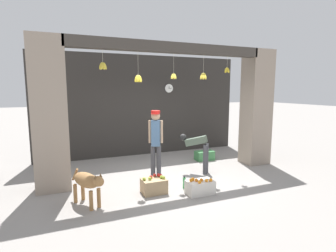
{
  "coord_description": "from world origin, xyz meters",
  "views": [
    {
      "loc": [
        -2.49,
        -5.69,
        2.16
      ],
      "look_at": [
        0.0,
        0.38,
        1.23
      ],
      "focal_mm": 28.0,
      "sensor_mm": 36.0,
      "label": 1
    }
  ],
  "objects_px": {
    "fruit_crate_apples": "(154,185)",
    "wall_clock": "(169,88)",
    "shopkeeper": "(156,139)",
    "fruit_crate_oranges": "(200,187)",
    "dog": "(88,182)",
    "produce_box_green": "(204,155)",
    "worker_stooping": "(198,148)",
    "water_bottle": "(184,183)"
  },
  "relations": [
    {
      "from": "dog",
      "to": "shopkeeper",
      "type": "relative_size",
      "value": 0.55
    },
    {
      "from": "dog",
      "to": "produce_box_green",
      "type": "xyz_separation_m",
      "value": [
        3.62,
        1.95,
        -0.32
      ]
    },
    {
      "from": "shopkeeper",
      "to": "water_bottle",
      "type": "bearing_deg",
      "value": 139.42
    },
    {
      "from": "wall_clock",
      "to": "shopkeeper",
      "type": "bearing_deg",
      "value": -118.97
    },
    {
      "from": "fruit_crate_oranges",
      "to": "wall_clock",
      "type": "bearing_deg",
      "value": 77.47
    },
    {
      "from": "dog",
      "to": "fruit_crate_oranges",
      "type": "height_order",
      "value": "dog"
    },
    {
      "from": "shopkeeper",
      "to": "wall_clock",
      "type": "distance_m",
      "value": 3.02
    },
    {
      "from": "worker_stooping",
      "to": "fruit_crate_apples",
      "type": "height_order",
      "value": "worker_stooping"
    },
    {
      "from": "fruit_crate_oranges",
      "to": "water_bottle",
      "type": "height_order",
      "value": "fruit_crate_oranges"
    },
    {
      "from": "shopkeeper",
      "to": "fruit_crate_apples",
      "type": "xyz_separation_m",
      "value": [
        -0.33,
        -0.8,
        -0.82
      ]
    },
    {
      "from": "worker_stooping",
      "to": "fruit_crate_oranges",
      "type": "relative_size",
      "value": 1.77
    },
    {
      "from": "worker_stooping",
      "to": "water_bottle",
      "type": "bearing_deg",
      "value": -179.91
    },
    {
      "from": "dog",
      "to": "water_bottle",
      "type": "xyz_separation_m",
      "value": [
        2.03,
        0.09,
        -0.34
      ]
    },
    {
      "from": "dog",
      "to": "wall_clock",
      "type": "relative_size",
      "value": 3.07
    },
    {
      "from": "fruit_crate_oranges",
      "to": "fruit_crate_apples",
      "type": "distance_m",
      "value": 0.96
    },
    {
      "from": "shopkeeper",
      "to": "produce_box_green",
      "type": "bearing_deg",
      "value": -126.64
    },
    {
      "from": "dog",
      "to": "wall_clock",
      "type": "xyz_separation_m",
      "value": [
        3.01,
        3.33,
        1.72
      ]
    },
    {
      "from": "shopkeeper",
      "to": "produce_box_green",
      "type": "height_order",
      "value": "shopkeeper"
    },
    {
      "from": "dog",
      "to": "worker_stooping",
      "type": "height_order",
      "value": "worker_stooping"
    },
    {
      "from": "dog",
      "to": "worker_stooping",
      "type": "distance_m",
      "value": 3.01
    },
    {
      "from": "dog",
      "to": "shopkeeper",
      "type": "height_order",
      "value": "shopkeeper"
    },
    {
      "from": "dog",
      "to": "produce_box_green",
      "type": "bearing_deg",
      "value": 90.35
    },
    {
      "from": "fruit_crate_oranges",
      "to": "wall_clock",
      "type": "distance_m",
      "value": 4.24
    },
    {
      "from": "fruit_crate_apples",
      "to": "wall_clock",
      "type": "distance_m",
      "value": 4.16
    },
    {
      "from": "dog",
      "to": "water_bottle",
      "type": "height_order",
      "value": "dog"
    },
    {
      "from": "fruit_crate_oranges",
      "to": "fruit_crate_apples",
      "type": "height_order",
      "value": "fruit_crate_apples"
    },
    {
      "from": "shopkeeper",
      "to": "fruit_crate_apples",
      "type": "distance_m",
      "value": 1.19
    },
    {
      "from": "fruit_crate_apples",
      "to": "wall_clock",
      "type": "bearing_deg",
      "value": 62.57
    },
    {
      "from": "produce_box_green",
      "to": "water_bottle",
      "type": "height_order",
      "value": "produce_box_green"
    },
    {
      "from": "worker_stooping",
      "to": "wall_clock",
      "type": "bearing_deg",
      "value": 39.34
    },
    {
      "from": "fruit_crate_apples",
      "to": "produce_box_green",
      "type": "bearing_deg",
      "value": 38.89
    },
    {
      "from": "worker_stooping",
      "to": "dog",
      "type": "bearing_deg",
      "value": 151.91
    },
    {
      "from": "dog",
      "to": "fruit_crate_apples",
      "type": "relative_size",
      "value": 1.84
    },
    {
      "from": "shopkeeper",
      "to": "fruit_crate_oranges",
      "type": "relative_size",
      "value": 2.96
    },
    {
      "from": "worker_stooping",
      "to": "water_bottle",
      "type": "relative_size",
      "value": 3.67
    },
    {
      "from": "worker_stooping",
      "to": "produce_box_green",
      "type": "distance_m",
      "value": 1.35
    },
    {
      "from": "worker_stooping",
      "to": "fruit_crate_apples",
      "type": "relative_size",
      "value": 1.99
    },
    {
      "from": "fruit_crate_oranges",
      "to": "fruit_crate_apples",
      "type": "xyz_separation_m",
      "value": [
        -0.86,
        0.41,
        0.01
      ]
    },
    {
      "from": "dog",
      "to": "fruit_crate_oranges",
      "type": "relative_size",
      "value": 1.64
    },
    {
      "from": "shopkeeper",
      "to": "dog",
      "type": "bearing_deg",
      "value": 53.75
    },
    {
      "from": "shopkeeper",
      "to": "fruit_crate_oranges",
      "type": "bearing_deg",
      "value": 139.06
    },
    {
      "from": "fruit_crate_apples",
      "to": "worker_stooping",
      "type": "bearing_deg",
      "value": 29.48
    }
  ]
}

